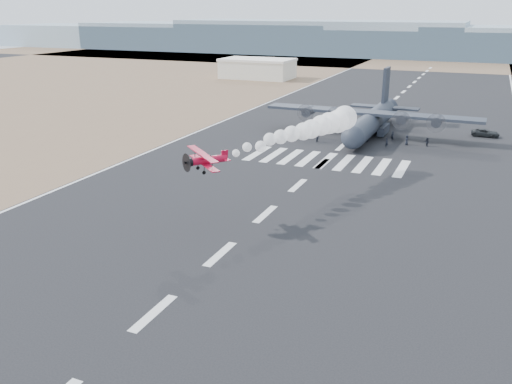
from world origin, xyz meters
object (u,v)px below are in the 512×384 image
Objects in this scene: crew_f at (427,142)px; crew_b at (367,137)px; hangar_left at (257,68)px; transport_aircraft at (373,119)px; aerobatic_biplane at (206,160)px; support_vehicle at (485,133)px; crew_d at (354,141)px; crew_a at (392,136)px; crew_g at (387,143)px; crew_c at (310,129)px; crew_e at (407,140)px; crew_h at (318,138)px.

crew_b is at bearing -118.82° from crew_f.
transport_aircraft reaches higher than hangar_left.
transport_aircraft is (7.37, 54.07, -4.74)m from aerobatic_biplane.
crew_d is (-21.53, -16.75, 0.17)m from support_vehicle.
transport_aircraft is 21.53m from support_vehicle.
crew_a is 4.98m from crew_b.
support_vehicle is 22.37m from crew_g.
crew_g reaches higher than crew_f.
crew_g is at bearing 92.25° from aerobatic_biplane.
transport_aircraft reaches higher than crew_a.
crew_f is at bearing 171.49° from crew_d.
crew_d reaches higher than crew_b.
crew_f is at bearing 146.21° from support_vehicle.
crew_d is (-5.80, -6.12, -0.04)m from crew_a.
aerobatic_biplane is 0.14× the size of transport_aircraft.
aerobatic_biplane reaches higher than crew_g.
crew_c is (-15.98, 0.47, -0.06)m from crew_a.
crew_d is at bearing -19.16° from crew_b.
crew_d is at bearing 130.80° from crew_g.
crew_b reaches higher than crew_g.
crew_c is 1.03× the size of crew_g.
crew_e is (7.50, -6.04, -2.15)m from transport_aircraft.
crew_a is at bearing -161.62° from crew_d.
support_vehicle is 3.28× the size of crew_f.
transport_aircraft is 23.09× the size of crew_d.
crew_g is (-15.84, -15.81, 0.12)m from support_vehicle.
hangar_left is 102.86m from crew_f.
crew_b is 8.91m from crew_h.
crew_g reaches higher than crew_h.
crew_f is 0.93× the size of crew_g.
crew_h is at bearing 126.06° from crew_g.
crew_g is at bearing 64.55° from crew_b.
crew_d is at bearing 99.07° from aerobatic_biplane.
crew_e reaches higher than support_vehicle.
transport_aircraft is 24.33× the size of crew_g.
crew_b is 3.79m from crew_d.
crew_d is at bearing -75.45° from crew_h.
transport_aircraft is at bearing -151.74° from crew_f.
crew_c is at bearing -61.07° from crew_d.
crew_c is at bearing -60.42° from hangar_left.
crew_b reaches higher than crew_f.
crew_c is at bearing -142.29° from crew_a.
crew_a is 5.18m from crew_g.
crew_d is 9.60m from crew_e.
aerobatic_biplane is 1.10× the size of support_vehicle.
crew_c is at bearing 111.03° from support_vehicle.
crew_g is at bearing 116.89° from crew_e.
transport_aircraft reaches higher than crew_h.
crew_b is 1.00× the size of crew_e.
crew_e is (-12.87, -12.60, 0.16)m from support_vehicle.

